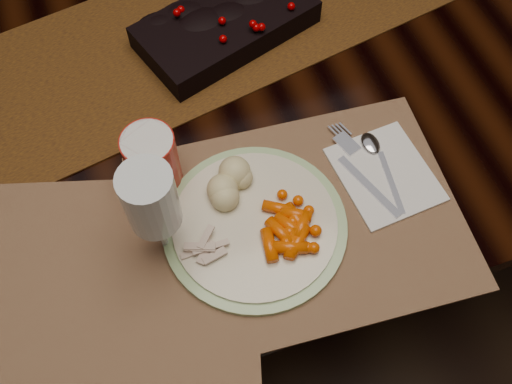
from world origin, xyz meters
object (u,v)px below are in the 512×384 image
object	(u,v)px
centerpiece	(226,21)
napkin	(385,174)
dining_table	(224,175)
turkey_shreds	(208,248)
red_cup	(152,161)
baby_carrots	(276,229)
dinner_plate	(255,225)
placemat_main	(299,220)
mashed_potatoes	(232,181)
wine_glass	(156,216)

from	to	relation	value
centerpiece	napkin	world-z (taller)	centerpiece
dining_table	napkin	bearing A→B (deg)	-58.47
turkey_shreds	napkin	size ratio (longest dim) A/B	0.45
centerpiece	red_cup	bearing A→B (deg)	-127.59
baby_carrots	napkin	world-z (taller)	baby_carrots
dining_table	dinner_plate	distance (m)	0.51
dining_table	centerpiece	world-z (taller)	centerpiece
red_cup	napkin	bearing A→B (deg)	-18.47
placemat_main	mashed_potatoes	xyz separation A→B (m)	(-0.08, 0.08, 0.04)
baby_carrots	red_cup	distance (m)	0.21
red_cup	wine_glass	size ratio (longest dim) A/B	0.55
placemat_main	napkin	bearing A→B (deg)	14.92
baby_carrots	wine_glass	size ratio (longest dim) A/B	0.49
baby_carrots	wine_glass	world-z (taller)	wine_glass
dining_table	wine_glass	world-z (taller)	wine_glass
napkin	wine_glass	xyz separation A→B (m)	(-0.36, -0.00, 0.09)
turkey_shreds	wine_glass	xyz separation A→B (m)	(-0.06, 0.04, 0.07)
centerpiece	wine_glass	xyz separation A→B (m)	(-0.22, -0.37, 0.07)
wine_glass	dinner_plate	bearing A→B (deg)	-7.05
baby_carrots	turkey_shreds	xyz separation A→B (m)	(-0.10, 0.01, -0.00)
baby_carrots	dining_table	bearing A→B (deg)	88.02
centerpiece	dinner_plate	bearing A→B (deg)	-102.14
turkey_shreds	dinner_plate	bearing A→B (deg)	13.58
centerpiece	napkin	xyz separation A→B (m)	(0.14, -0.37, -0.03)
dining_table	mashed_potatoes	size ratio (longest dim) A/B	20.73
centerpiece	wine_glass	world-z (taller)	wine_glass
turkey_shreds	centerpiece	bearing A→B (deg)	68.34
centerpiece	turkey_shreds	xyz separation A→B (m)	(-0.16, -0.41, -0.01)
red_cup	wine_glass	bearing A→B (deg)	-98.93
wine_glass	placemat_main	bearing A→B (deg)	-7.84
placemat_main	wine_glass	distance (m)	0.23
centerpiece	red_cup	xyz separation A→B (m)	(-0.20, -0.26, 0.02)
dinner_plate	turkey_shreds	distance (m)	0.08
placemat_main	turkey_shreds	size ratio (longest dim) A/B	6.80
dinner_plate	baby_carrots	bearing A→B (deg)	-45.36
placemat_main	red_cup	size ratio (longest dim) A/B	4.48
wine_glass	mashed_potatoes	bearing A→B (deg)	22.02
napkin	wine_glass	world-z (taller)	wine_glass
baby_carrots	centerpiece	bearing A→B (deg)	81.85
dinner_plate	mashed_potatoes	distance (m)	0.07
centerpiece	wine_glass	distance (m)	0.44
dinner_plate	red_cup	bearing A→B (deg)	131.69
mashed_potatoes	napkin	size ratio (longest dim) A/B	0.54
mashed_potatoes	red_cup	world-z (taller)	red_cup
napkin	red_cup	xyz separation A→B (m)	(-0.34, 0.11, 0.05)
dinner_plate	napkin	xyz separation A→B (m)	(0.23, 0.02, -0.00)
dining_table	red_cup	world-z (taller)	red_cup
centerpiece	dining_table	bearing A→B (deg)	-125.13
dining_table	mashed_potatoes	distance (m)	0.49
centerpiece	mashed_potatoes	distance (m)	0.34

